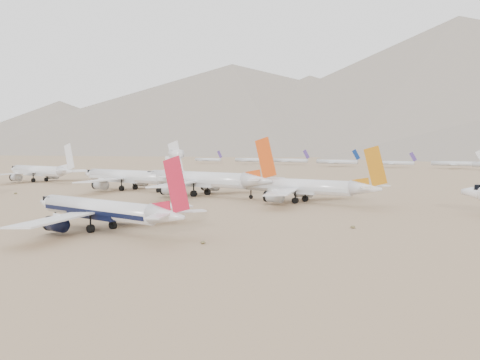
{
  "coord_description": "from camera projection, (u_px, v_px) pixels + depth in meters",
  "views": [
    {
      "loc": [
        75.13,
        -55.97,
        15.63
      ],
      "look_at": [
        -3.74,
        49.43,
        7.0
      ],
      "focal_mm": 35.0,
      "sensor_mm": 36.0,
      "label": 1
    }
  ],
  "objects": [
    {
      "name": "ground",
      "position": [
        103.0,
        230.0,
        90.65
      ],
      "size": [
        7000.0,
        7000.0,
        0.0
      ],
      "primitive_type": "plane",
      "color": "#8F7253",
      "rests_on": "ground"
    },
    {
      "name": "main_airliner",
      "position": [
        104.0,
        210.0,
        89.21
      ],
      "size": [
        41.45,
        40.49,
        14.63
      ],
      "color": "white",
      "rests_on": "ground"
    },
    {
      "name": "row2_gold_tail",
      "position": [
        302.0,
        187.0,
        136.69
      ],
      "size": [
        46.8,
        45.77,
        16.66
      ],
      "color": "white",
      "rests_on": "ground"
    },
    {
      "name": "row2_orange_tail",
      "position": [
        202.0,
        180.0,
        156.51
      ],
      "size": [
        54.48,
        53.3,
        19.44
      ],
      "color": "white",
      "rests_on": "ground"
    },
    {
      "name": "row2_white_trijet",
      "position": [
        131.0,
        176.0,
        177.74
      ],
      "size": [
        52.74,
        51.54,
        18.69
      ],
      "color": "white",
      "rests_on": "ground"
    },
    {
      "name": "row2_white_twin",
      "position": [
        40.0,
        171.0,
        223.91
      ],
      "size": [
        51.46,
        50.36,
        18.39
      ],
      "color": "white",
      "rests_on": "ground"
    },
    {
      "name": "distant_storage_row",
      "position": [
        431.0,
        163.0,
        382.54
      ],
      "size": [
        533.76,
        66.14,
        14.7
      ],
      "color": "silver",
      "rests_on": "ground"
    }
  ]
}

